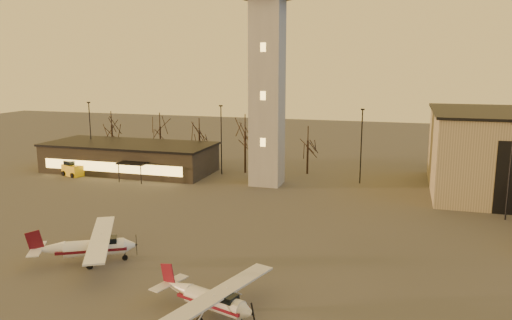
% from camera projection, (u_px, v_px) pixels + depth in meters
% --- Properties ---
extents(ground, '(220.00, 220.00, 0.00)m').
position_uv_depth(ground, '(165.00, 271.00, 39.13)').
color(ground, '#413F3C').
rests_on(ground, ground).
extents(control_tower, '(6.80, 6.80, 32.60)m').
position_uv_depth(control_tower, '(267.00, 61.00, 64.25)').
color(control_tower, gray).
rests_on(control_tower, ground).
extents(terminal, '(25.40, 12.20, 4.30)m').
position_uv_depth(terminal, '(130.00, 157.00, 75.00)').
color(terminal, black).
rests_on(terminal, ground).
extents(light_poles, '(58.50, 12.25, 10.14)m').
position_uv_depth(light_poles, '(273.00, 144.00, 67.12)').
color(light_poles, black).
rests_on(light_poles, ground).
extents(tree_row, '(37.20, 9.20, 8.80)m').
position_uv_depth(tree_row, '(199.00, 128.00, 78.69)').
color(tree_row, black).
rests_on(tree_row, ground).
extents(cessna_front, '(8.17, 10.06, 2.80)m').
position_uv_depth(cessna_front, '(216.00, 305.00, 31.57)').
color(cessna_front, beige).
rests_on(cessna_front, ground).
extents(cessna_rear, '(8.96, 10.56, 3.11)m').
position_uv_depth(cessna_rear, '(96.00, 250.00, 40.53)').
color(cessna_rear, white).
rests_on(cessna_rear, ground).
extents(service_cart, '(3.83, 3.10, 2.15)m').
position_uv_depth(service_cart, '(73.00, 170.00, 72.39)').
color(service_cart, '#E2B30D').
rests_on(service_cart, ground).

